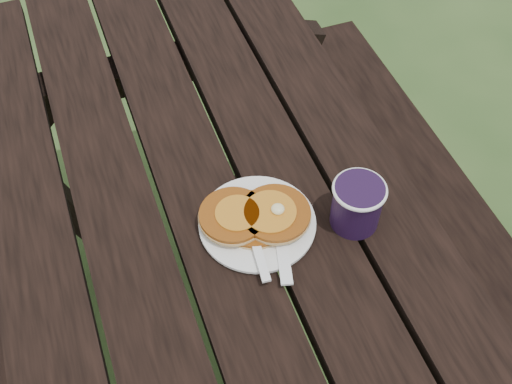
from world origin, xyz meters
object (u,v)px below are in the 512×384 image
object	(u,v)px
pancake_stack	(256,216)
coffee_cup	(357,202)
picnic_table	(239,370)
plate	(257,223)

from	to	relation	value
pancake_stack	coffee_cup	bearing A→B (deg)	-17.77
picnic_table	plate	bearing A→B (deg)	50.53
picnic_table	plate	distance (m)	0.40
plate	coffee_cup	distance (m)	0.18
picnic_table	pancake_stack	world-z (taller)	pancake_stack
picnic_table	coffee_cup	bearing A→B (deg)	9.17
plate	pancake_stack	bearing A→B (deg)	116.15
plate	coffee_cup	bearing A→B (deg)	-16.80
plate	pancake_stack	xyz separation A→B (m)	(-0.00, 0.00, 0.02)
picnic_table	coffee_cup	xyz separation A→B (m)	(0.23, 0.04, 0.44)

